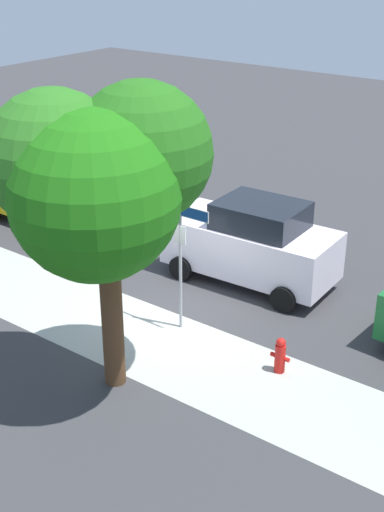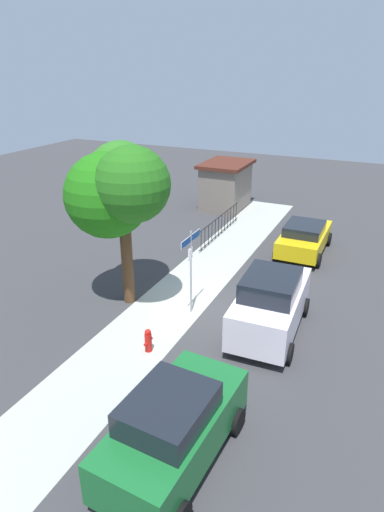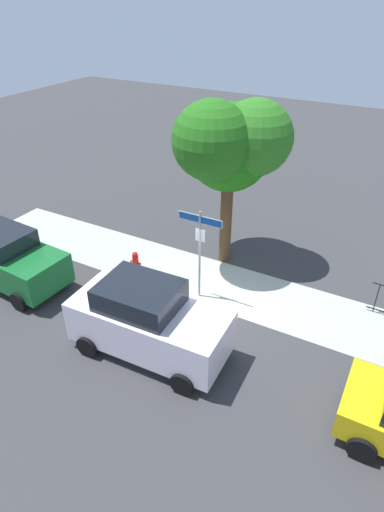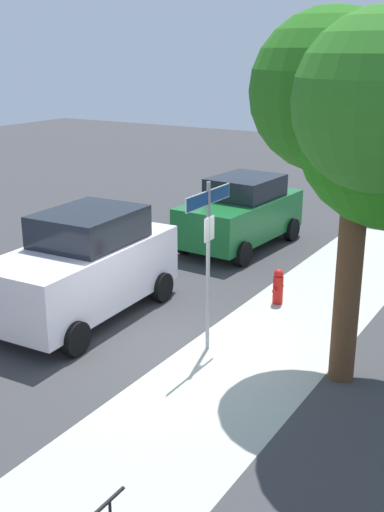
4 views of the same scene
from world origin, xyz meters
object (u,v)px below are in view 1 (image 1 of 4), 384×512
at_px(car_white, 252,243).
at_px(car_yellow, 45,198).
at_px(shade_tree, 98,175).
at_px(street_sign, 180,238).
at_px(fire_hydrant, 280,355).

bearing_deg(car_white, car_yellow, 0.61).
distance_m(shade_tree, car_white, 6.39).
bearing_deg(car_white, street_sign, 86.96).
height_order(shade_tree, fire_hydrant, shade_tree).
xyz_separation_m(street_sign, car_yellow, (7.13, -2.51, -1.41)).
bearing_deg(fire_hydrant, car_yellow, -15.44).
xyz_separation_m(street_sign, car_white, (-0.03, -2.88, -1.12)).
distance_m(car_white, fire_hydrant, 4.12).
relative_size(car_white, car_yellow, 1.06).
relative_size(car_yellow, fire_hydrant, 5.31).
xyz_separation_m(street_sign, shade_tree, (-0.26, 2.60, 2.15)).
bearing_deg(shade_tree, street_sign, -84.40).
height_order(street_sign, car_yellow, street_sign).
bearing_deg(fire_hydrant, street_sign, -4.24).
height_order(car_white, fire_hydrant, car_white).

